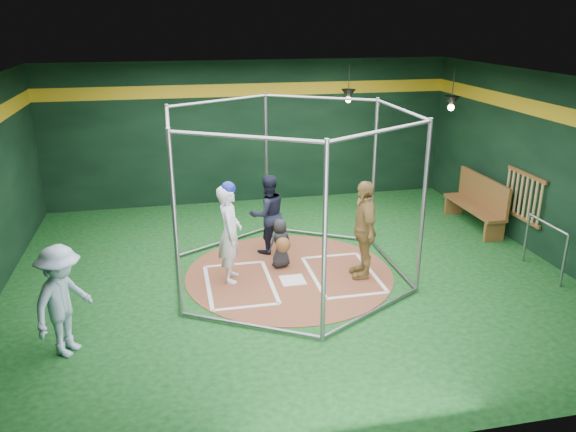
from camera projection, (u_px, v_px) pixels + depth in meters
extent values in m
cube|color=#0D3C13|center=(289.00, 274.00, 10.34)|extent=(10.00, 9.00, 0.02)
cube|color=black|center=(289.00, 80.00, 9.15)|extent=(10.00, 9.00, 0.02)
cube|color=black|center=(251.00, 133.00, 13.88)|extent=(10.00, 0.10, 3.50)
cube|color=black|center=(384.00, 307.00, 5.60)|extent=(10.00, 0.10, 3.50)
cube|color=black|center=(544.00, 167.00, 10.73)|extent=(0.10, 9.00, 3.50)
cube|color=gold|center=(250.00, 90.00, 13.50)|extent=(10.00, 0.01, 0.30)
cube|color=gold|center=(552.00, 112.00, 10.37)|extent=(0.01, 9.00, 0.30)
cylinder|color=brown|center=(289.00, 274.00, 10.33)|extent=(3.80, 3.80, 0.01)
cube|color=white|center=(293.00, 280.00, 10.05)|extent=(0.43, 0.43, 0.01)
cube|color=white|center=(234.00, 264.00, 10.69)|extent=(1.10, 0.07, 0.01)
cube|color=white|center=(246.00, 307.00, 9.13)|extent=(1.10, 0.07, 0.01)
cube|color=white|center=(208.00, 287.00, 9.80)|extent=(0.07, 1.70, 0.01)
cube|color=white|center=(270.00, 281.00, 10.02)|extent=(0.07, 1.70, 0.01)
cube|color=white|center=(330.00, 256.00, 11.07)|extent=(1.10, 0.07, 0.01)
cube|color=white|center=(358.00, 295.00, 9.50)|extent=(1.10, 0.07, 0.01)
cube|color=white|center=(314.00, 277.00, 10.18)|extent=(0.07, 1.70, 0.01)
cube|color=white|center=(371.00, 271.00, 10.39)|extent=(0.07, 1.70, 0.01)
cylinder|color=gray|center=(374.00, 173.00, 11.28)|extent=(0.07, 0.07, 3.00)
cylinder|color=gray|center=(266.00, 164.00, 11.94)|extent=(0.07, 0.07, 3.00)
cylinder|color=gray|center=(172.00, 185.00, 10.49)|extent=(0.07, 0.07, 3.00)
cylinder|color=gray|center=(175.00, 228.00, 8.38)|extent=(0.07, 0.07, 3.00)
cylinder|color=gray|center=(324.00, 246.00, 7.71)|extent=(0.07, 0.07, 3.00)
cylinder|color=gray|center=(423.00, 210.00, 9.16)|extent=(0.07, 0.07, 3.00)
cylinder|color=gray|center=(320.00, 98.00, 11.12)|extent=(2.02, 1.20, 0.06)
cylinder|color=gray|center=(317.00, 234.00, 12.10)|extent=(2.02, 1.20, 0.06)
cylinder|color=gray|center=(219.00, 101.00, 10.73)|extent=(2.02, 1.20, 0.06)
cylinder|color=gray|center=(225.00, 241.00, 11.71)|extent=(2.02, 1.20, 0.06)
cylinder|color=gray|center=(167.00, 118.00, 8.94)|extent=(0.06, 2.30, 0.06)
cylinder|color=gray|center=(179.00, 282.00, 9.92)|extent=(0.06, 2.30, 0.06)
cylinder|color=gray|center=(244.00, 137.00, 7.55)|extent=(2.02, 1.20, 0.06)
cylinder|color=gray|center=(249.00, 325.00, 8.53)|extent=(2.02, 1.20, 0.06)
cylinder|color=gray|center=(384.00, 131.00, 7.94)|extent=(2.02, 1.20, 0.06)
cylinder|color=gray|center=(373.00, 311.00, 8.92)|extent=(2.02, 1.20, 0.06)
cylinder|color=gray|center=(401.00, 110.00, 9.73)|extent=(0.06, 2.30, 0.06)
cylinder|color=gray|center=(391.00, 262.00, 10.71)|extent=(0.06, 2.30, 0.06)
cube|color=brown|center=(527.00, 175.00, 11.17)|extent=(0.05, 1.25, 0.08)
cube|color=brown|center=(521.00, 217.00, 11.47)|extent=(0.05, 1.25, 0.08)
cylinder|color=tan|center=(540.00, 205.00, 10.81)|extent=(0.06, 0.06, 0.85)
cylinder|color=tan|center=(535.00, 202.00, 10.95)|extent=(0.06, 0.06, 0.85)
cylinder|color=tan|center=(530.00, 200.00, 11.10)|extent=(0.06, 0.06, 0.85)
cylinder|color=tan|center=(525.00, 197.00, 11.24)|extent=(0.06, 0.06, 0.85)
cylinder|color=tan|center=(521.00, 195.00, 11.39)|extent=(0.06, 0.06, 0.85)
cylinder|color=tan|center=(516.00, 193.00, 11.53)|extent=(0.06, 0.06, 0.85)
cylinder|color=tan|center=(512.00, 191.00, 11.68)|extent=(0.06, 0.06, 0.85)
cylinder|color=tan|center=(508.00, 188.00, 11.82)|extent=(0.06, 0.06, 0.85)
cone|color=black|center=(348.00, 94.00, 13.15)|extent=(0.34, 0.34, 0.22)
sphere|color=#FFD899|center=(348.00, 100.00, 13.19)|extent=(0.14, 0.14, 0.14)
cylinder|color=black|center=(349.00, 79.00, 13.03)|extent=(0.02, 0.02, 0.70)
cone|color=black|center=(452.00, 101.00, 12.03)|extent=(0.34, 0.34, 0.22)
sphere|color=#FFD899|center=(451.00, 107.00, 12.08)|extent=(0.14, 0.14, 0.14)
cylinder|color=black|center=(453.00, 85.00, 11.91)|extent=(0.02, 0.02, 0.70)
imported|color=white|center=(230.00, 234.00, 9.80)|extent=(0.50, 0.69, 1.76)
sphere|color=navy|center=(228.00, 189.00, 9.53)|extent=(0.26, 0.26, 0.26)
imported|color=tan|center=(364.00, 229.00, 9.97)|extent=(0.54, 1.09, 1.79)
imported|color=black|center=(280.00, 243.00, 10.47)|extent=(0.54, 0.44, 0.94)
sphere|color=brown|center=(283.00, 245.00, 10.21)|extent=(0.28, 0.28, 0.28)
imported|color=black|center=(268.00, 214.00, 11.03)|extent=(0.90, 0.78, 1.59)
imported|color=#A5C0DA|center=(63.00, 301.00, 7.67)|extent=(1.05, 1.21, 1.62)
cube|color=brown|center=(474.00, 207.00, 12.50)|extent=(0.46, 1.98, 0.07)
cube|color=brown|center=(483.00, 191.00, 12.41)|extent=(0.07, 1.98, 0.66)
cube|color=brown|center=(494.00, 231.00, 11.77)|extent=(0.44, 0.09, 0.44)
cube|color=brown|center=(454.00, 205.00, 13.39)|extent=(0.44, 0.09, 0.44)
cylinder|color=gray|center=(564.00, 261.00, 9.69)|extent=(0.05, 0.05, 0.99)
cylinder|color=gray|center=(526.00, 237.00, 10.70)|extent=(0.05, 0.05, 0.99)
cylinder|color=gray|center=(548.00, 224.00, 10.04)|extent=(0.05, 1.10, 0.05)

